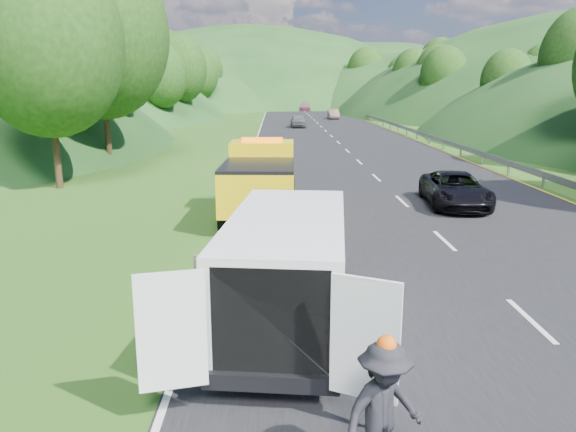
{
  "coord_description": "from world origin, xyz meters",
  "views": [
    {
      "loc": [
        -2.2,
        -12.58,
        4.73
      ],
      "look_at": [
        -1.88,
        1.99,
        1.3
      ],
      "focal_mm": 35.0,
      "sensor_mm": 36.0,
      "label": 1
    }
  ],
  "objects_px": {
    "white_van": "(288,265)",
    "tow_truck": "(261,180)",
    "woman": "(241,284)",
    "passing_suv": "(454,206)",
    "suitcase": "(201,265)",
    "child": "(311,284)"
  },
  "relations": [
    {
      "from": "white_van",
      "to": "tow_truck",
      "type": "bearing_deg",
      "value": 100.93
    },
    {
      "from": "woman",
      "to": "white_van",
      "type": "bearing_deg",
      "value": -173.88
    },
    {
      "from": "tow_truck",
      "to": "passing_suv",
      "type": "height_order",
      "value": "tow_truck"
    },
    {
      "from": "white_van",
      "to": "passing_suv",
      "type": "bearing_deg",
      "value": 65.21
    },
    {
      "from": "suitcase",
      "to": "passing_suv",
      "type": "bearing_deg",
      "value": 41.88
    },
    {
      "from": "child",
      "to": "suitcase",
      "type": "bearing_deg",
      "value": 172.01
    },
    {
      "from": "white_van",
      "to": "woman",
      "type": "height_order",
      "value": "white_van"
    },
    {
      "from": "child",
      "to": "suitcase",
      "type": "xyz_separation_m",
      "value": [
        -2.76,
        0.76,
        0.26
      ]
    },
    {
      "from": "suitcase",
      "to": "passing_suv",
      "type": "relative_size",
      "value": 0.11
    },
    {
      "from": "child",
      "to": "passing_suv",
      "type": "height_order",
      "value": "passing_suv"
    },
    {
      "from": "child",
      "to": "white_van",
      "type": "bearing_deg",
      "value": -96.31
    },
    {
      "from": "woman",
      "to": "suitcase",
      "type": "height_order",
      "value": "woman"
    },
    {
      "from": "woman",
      "to": "child",
      "type": "xyz_separation_m",
      "value": [
        1.7,
        -0.09,
        0.0
      ]
    },
    {
      "from": "woman",
      "to": "suitcase",
      "type": "bearing_deg",
      "value": 41.28
    },
    {
      "from": "tow_truck",
      "to": "white_van",
      "type": "relative_size",
      "value": 0.96
    },
    {
      "from": "tow_truck",
      "to": "child",
      "type": "bearing_deg",
      "value": -77.19
    },
    {
      "from": "tow_truck",
      "to": "passing_suv",
      "type": "xyz_separation_m",
      "value": [
        7.65,
        1.61,
        -1.36
      ]
    },
    {
      "from": "child",
      "to": "passing_suv",
      "type": "relative_size",
      "value": 0.21
    },
    {
      "from": "tow_truck",
      "to": "woman",
      "type": "distance_m",
      "value": 7.27
    },
    {
      "from": "tow_truck",
      "to": "passing_suv",
      "type": "bearing_deg",
      "value": 13.83
    },
    {
      "from": "suitcase",
      "to": "child",
      "type": "bearing_deg",
      "value": -15.35
    },
    {
      "from": "tow_truck",
      "to": "suitcase",
      "type": "distance_m",
      "value": 6.71
    }
  ]
}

